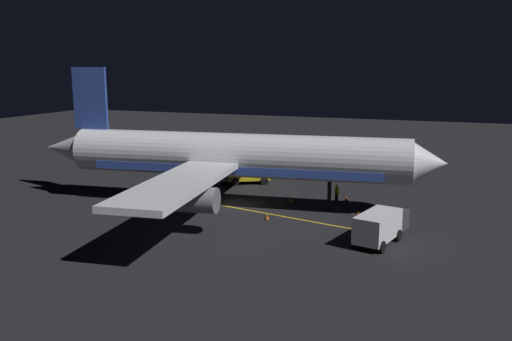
% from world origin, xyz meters
% --- Properties ---
extents(ground_plane, '(180.00, 180.00, 0.20)m').
position_xyz_m(ground_plane, '(0.00, 0.00, -0.10)').
color(ground_plane, black).
extents(apron_guide_stripe, '(5.89, 23.92, 0.01)m').
position_xyz_m(apron_guide_stripe, '(2.03, 4.00, 0.00)').
color(apron_guide_stripe, gold).
rests_on(apron_guide_stripe, ground_plane).
extents(airliner, '(38.45, 39.84, 13.08)m').
position_xyz_m(airliner, '(0.08, -0.63, 4.67)').
color(airliner, white).
rests_on(airliner, ground_plane).
extents(baggage_truck, '(6.82, 3.58, 2.43)m').
position_xyz_m(baggage_truck, '(6.50, 14.61, 1.26)').
color(baggage_truck, silver).
rests_on(baggage_truck, ground_plane).
extents(catering_truck, '(4.99, 6.67, 2.48)m').
position_xyz_m(catering_truck, '(-9.01, -2.99, 1.29)').
color(catering_truck, gold).
rests_on(catering_truck, ground_plane).
extents(ground_crew_worker, '(0.40, 0.40, 1.74)m').
position_xyz_m(ground_crew_worker, '(-4.43, 8.80, 0.89)').
color(ground_crew_worker, black).
rests_on(ground_crew_worker, ground_plane).
extents(traffic_cone_near_left, '(0.50, 0.50, 0.55)m').
position_xyz_m(traffic_cone_near_left, '(-2.94, 4.60, 0.25)').
color(traffic_cone_near_left, '#EA590F').
rests_on(traffic_cone_near_left, ground_plane).
extents(traffic_cone_near_right, '(0.50, 0.50, 0.55)m').
position_xyz_m(traffic_cone_near_right, '(3.86, 4.52, 0.25)').
color(traffic_cone_near_right, '#EA590F').
rests_on(traffic_cone_near_right, ground_plane).
extents(traffic_cone_under_wing, '(0.50, 0.50, 0.55)m').
position_xyz_m(traffic_cone_under_wing, '(-5.15, 9.64, 0.25)').
color(traffic_cone_under_wing, '#EA590F').
rests_on(traffic_cone_under_wing, ground_plane).
extents(traffic_cone_far, '(0.50, 0.50, 0.55)m').
position_xyz_m(traffic_cone_far, '(0.23, 11.81, 0.25)').
color(traffic_cone_far, '#EA590F').
rests_on(traffic_cone_far, ground_plane).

